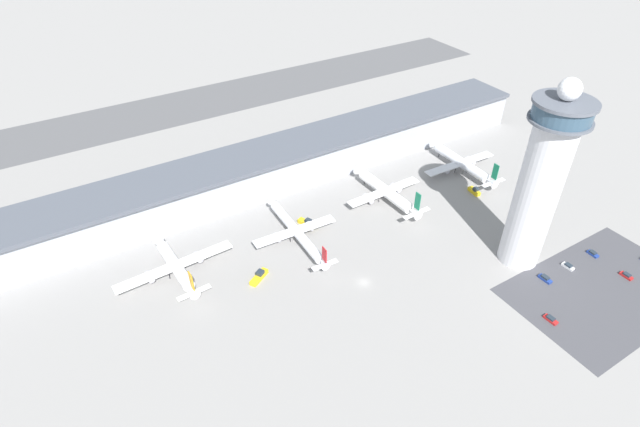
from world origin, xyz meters
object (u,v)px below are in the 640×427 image
(service_truck_catering, at_px, (259,276))
(car_yellow_taxi, at_px, (626,276))
(airplane_gate_alpha, at_px, (176,266))
(service_truck_baggage, at_px, (531,216))
(car_green_van, at_px, (593,254))
(airplane_gate_charlie, at_px, (386,191))
(car_grey_coupe, at_px, (568,266))
(car_navy_sedan, at_px, (551,319))
(airplane_gate_bravo, at_px, (296,231))
(service_truck_fuel, at_px, (307,223))
(airplane_gate_delta, at_px, (461,163))
(car_maroon_suv, at_px, (545,279))
(service_truck_water, at_px, (474,191))
(control_tower, at_px, (541,181))

(service_truck_catering, relative_size, car_yellow_taxi, 1.96)
(airplane_gate_alpha, relative_size, service_truck_catering, 4.99)
(service_truck_baggage, relative_size, car_green_van, 1.68)
(airplane_gate_alpha, distance_m, airplane_gate_charlie, 88.34)
(airplane_gate_alpha, relative_size, airplane_gate_charlie, 1.05)
(car_grey_coupe, xyz_separation_m, car_navy_sedan, (-25.42, -12.75, -0.02))
(airplane_gate_bravo, relative_size, car_yellow_taxi, 10.40)
(service_truck_catering, height_order, car_navy_sedan, service_truck_catering)
(car_yellow_taxi, bearing_deg, car_navy_sedan, 178.94)
(service_truck_catering, bearing_deg, airplane_gate_alpha, 145.29)
(service_truck_catering, height_order, service_truck_fuel, service_truck_fuel)
(airplane_gate_delta, relative_size, car_grey_coupe, 9.38)
(service_truck_baggage, xyz_separation_m, car_maroon_suv, (-23.97, -26.02, -0.44))
(airplane_gate_alpha, height_order, service_truck_water, airplane_gate_alpha)
(service_truck_water, relative_size, car_navy_sedan, 1.38)
(control_tower, distance_m, car_maroon_suv, 34.47)
(service_truck_catering, xyz_separation_m, car_yellow_taxi, (107.51, -64.75, -0.42))
(airplane_gate_charlie, bearing_deg, airplane_gate_alpha, 179.34)
(airplane_gate_bravo, xyz_separation_m, airplane_gate_charlie, (44.21, 3.74, 0.07))
(service_truck_catering, height_order, car_yellow_taxi, service_truck_catering)
(airplane_gate_delta, relative_size, service_truck_baggage, 5.73)
(airplane_gate_delta, height_order, service_truck_fuel, airplane_gate_delta)
(control_tower, xyz_separation_m, service_truck_fuel, (-54.61, 55.53, -31.57))
(airplane_gate_delta, relative_size, car_yellow_taxi, 9.48)
(car_grey_coupe, height_order, car_yellow_taxi, same)
(airplane_gate_alpha, xyz_separation_m, airplane_gate_charlie, (88.34, -1.01, -0.15))
(airplane_gate_bravo, height_order, airplane_gate_delta, airplane_gate_delta)
(control_tower, distance_m, airplane_gate_delta, 65.56)
(car_maroon_suv, distance_m, car_green_van, 25.40)
(car_yellow_taxi, bearing_deg, service_truck_catering, 148.94)
(airplane_gate_charlie, relative_size, car_green_van, 9.45)
(airplane_gate_bravo, xyz_separation_m, airplane_gate_delta, (86.97, 3.92, 0.11))
(airplane_gate_alpha, height_order, service_truck_baggage, airplane_gate_alpha)
(airplane_gate_charlie, bearing_deg, service_truck_baggage, -44.23)
(service_truck_baggage, distance_m, car_maroon_suv, 35.38)
(airplane_gate_charlie, height_order, service_truck_baggage, airplane_gate_charlie)
(car_green_van, distance_m, car_yellow_taxi, 13.12)
(control_tower, height_order, car_green_van, control_tower)
(airplane_gate_alpha, bearing_deg, airplane_gate_bravo, -6.15)
(airplane_gate_charlie, bearing_deg, service_truck_fuel, 176.95)
(car_yellow_taxi, relative_size, car_navy_sedan, 0.95)
(airplane_gate_alpha, bearing_deg, car_grey_coupe, -29.78)
(service_truck_fuel, bearing_deg, car_navy_sedan, -63.53)
(car_grey_coupe, relative_size, car_yellow_taxi, 1.01)
(service_truck_fuel, xyz_separation_m, car_grey_coupe, (65.78, -68.33, -0.52))
(service_truck_fuel, xyz_separation_m, car_navy_sedan, (40.36, -81.07, -0.54))
(car_grey_coupe, relative_size, car_maroon_suv, 0.92)
(car_grey_coupe, height_order, car_green_van, car_grey_coupe)
(airplane_gate_delta, distance_m, car_grey_coupe, 67.99)
(service_truck_water, xyz_separation_m, car_green_van, (7.53, -50.88, -0.48))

